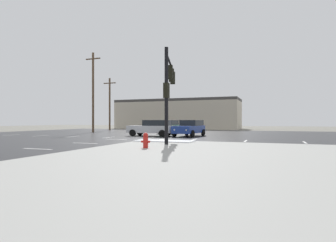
{
  "coord_description": "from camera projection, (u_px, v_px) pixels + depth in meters",
  "views": [
    {
      "loc": [
        11.84,
        -21.33,
        1.55
      ],
      "look_at": [
        0.98,
        7.34,
        1.51
      ],
      "focal_mm": 29.35,
      "sensor_mm": 36.0,
      "label": 1
    }
  ],
  "objects": [
    {
      "name": "ground_plane",
      "position": [
        128.0,
        138.0,
        24.14
      ],
      "size": [
        120.0,
        120.0,
        0.0
      ],
      "primitive_type": "plane",
      "color": "slate"
    },
    {
      "name": "road_asphalt",
      "position": [
        128.0,
        138.0,
        24.14
      ],
      "size": [
        44.0,
        44.0,
        0.02
      ],
      "primitive_type": "cube",
      "color": "#232326",
      "rests_on": "ground_plane"
    },
    {
      "name": "sidewalk_corner",
      "position": [
        277.0,
        167.0,
        8.67
      ],
      "size": [
        18.0,
        18.0,
        0.14
      ],
      "primitive_type": "cube",
      "color": "#9E9E99",
      "rests_on": "ground_plane"
    },
    {
      "name": "snow_strip_curbside",
      "position": [
        164.0,
        141.0,
        18.63
      ],
      "size": [
        4.0,
        1.6,
        0.06
      ],
      "primitive_type": "cube",
      "color": "white",
      "rests_on": "sidewalk_corner"
    },
    {
      "name": "lane_markings",
      "position": [
        133.0,
        139.0,
        22.42
      ],
      "size": [
        36.15,
        36.15,
        0.01
      ],
      "color": "silver",
      "rests_on": "road_asphalt"
    },
    {
      "name": "traffic_signal_mast",
      "position": [
        169.0,
        81.0,
        18.18
      ],
      "size": [
        1.75,
        5.72,
        5.76
      ],
      "rotation": [
        0.0,
        0.0,
        1.84
      ],
      "color": "black",
      "rests_on": "sidewalk_corner"
    },
    {
      "name": "fire_hydrant",
      "position": [
        146.0,
        140.0,
        14.09
      ],
      "size": [
        0.48,
        0.26,
        0.79
      ],
      "color": "red",
      "rests_on": "sidewalk_corner"
    },
    {
      "name": "strip_building_background",
      "position": [
        177.0,
        114.0,
        53.73
      ],
      "size": [
        23.73,
        8.0,
        5.63
      ],
      "color": "#BCB29E",
      "rests_on": "ground_plane"
    },
    {
      "name": "sedan_silver",
      "position": [
        152.0,
        128.0,
        27.18
      ],
      "size": [
        4.61,
        2.2,
        1.58
      ],
      "rotation": [
        0.0,
        0.0,
        3.19
      ],
      "color": "#B7BABF",
      "rests_on": "road_asphalt"
    },
    {
      "name": "sedan_green",
      "position": [
        170.0,
        126.0,
        33.06
      ],
      "size": [
        2.02,
        4.54,
        1.58
      ],
      "rotation": [
        0.0,
        0.0,
        1.57
      ],
      "color": "#195933",
      "rests_on": "road_asphalt"
    },
    {
      "name": "sedan_blue",
      "position": [
        190.0,
        128.0,
        26.93
      ],
      "size": [
        2.35,
        4.65,
        1.58
      ],
      "rotation": [
        0.0,
        0.0,
        -1.66
      ],
      "color": "navy",
      "rests_on": "road_asphalt"
    },
    {
      "name": "utility_pole_far",
      "position": [
        93.0,
        91.0,
        35.95
      ],
      "size": [
        2.2,
        0.28,
        10.46
      ],
      "color": "brown",
      "rests_on": "ground_plane"
    },
    {
      "name": "utility_pole_distant",
      "position": [
        110.0,
        103.0,
        44.33
      ],
      "size": [
        2.2,
        0.28,
        8.41
      ],
      "color": "brown",
      "rests_on": "ground_plane"
    }
  ]
}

